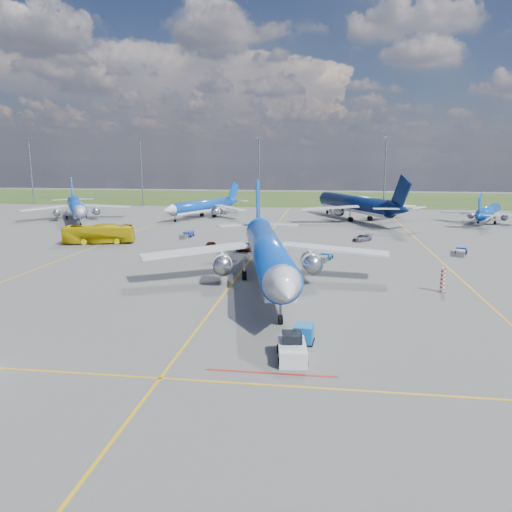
# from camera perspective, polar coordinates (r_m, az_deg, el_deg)

# --- Properties ---
(ground) EXTENTS (400.00, 400.00, 0.00)m
(ground) POSITION_cam_1_polar(r_m,az_deg,el_deg) (56.57, -4.39, -5.28)
(ground) COLOR #545452
(ground) RESTS_ON ground
(grass_strip) EXTENTS (400.00, 80.00, 0.01)m
(grass_strip) POSITION_cam_1_polar(r_m,az_deg,el_deg) (203.95, 4.67, 6.61)
(grass_strip) COLOR #2D4719
(grass_strip) RESTS_ON ground
(taxiway_lines) EXTENTS (60.25, 160.00, 0.02)m
(taxiway_lines) POSITION_cam_1_polar(r_m,az_deg,el_deg) (83.06, -0.21, 0.07)
(taxiway_lines) COLOR gold
(taxiway_lines) RESTS_ON ground
(floodlight_masts) EXTENTS (202.20, 0.50, 22.70)m
(floodlight_masts) POSITION_cam_1_polar(r_m,az_deg,el_deg) (163.03, 7.46, 9.85)
(floodlight_masts) COLOR slate
(floodlight_masts) RESTS_ON ground
(warning_post) EXTENTS (0.50, 0.50, 3.00)m
(warning_post) POSITION_cam_1_polar(r_m,az_deg,el_deg) (64.27, 20.56, -2.59)
(warning_post) COLOR red
(warning_post) RESTS_ON ground
(bg_jet_nw) EXTENTS (45.60, 48.85, 10.24)m
(bg_jet_nw) POSITION_cam_1_polar(r_m,az_deg,el_deg) (138.32, -19.75, 3.86)
(bg_jet_nw) COLOR #0D46B9
(bg_jet_nw) RESTS_ON ground
(bg_jet_nnw) EXTENTS (37.88, 42.07, 9.01)m
(bg_jet_nnw) POSITION_cam_1_polar(r_m,az_deg,el_deg) (137.11, -6.09, 4.39)
(bg_jet_nnw) COLOR #0D46B9
(bg_jet_nnw) RESTS_ON ground
(bg_jet_n) EXTENTS (52.36, 57.18, 12.11)m
(bg_jet_n) POSITION_cam_1_polar(r_m,az_deg,el_deg) (133.96, 11.15, 4.08)
(bg_jet_n) COLOR #071641
(bg_jet_n) RESTS_ON ground
(bg_jet_ne) EXTENTS (34.51, 38.04, 8.10)m
(bg_jet_ne) POSITION_cam_1_polar(r_m,az_deg,el_deg) (138.12, 24.95, 3.46)
(bg_jet_ne) COLOR #0D46B9
(bg_jet_ne) RESTS_ON ground
(main_airliner) EXTENTS (43.85, 52.52, 12.17)m
(main_airliner) POSITION_cam_1_polar(r_m,az_deg,el_deg) (64.03, 1.33, -3.30)
(main_airliner) COLOR #0D46B9
(main_airliner) RESTS_ON ground
(pushback_tug) EXTENTS (2.72, 6.01, 2.00)m
(pushback_tug) POSITION_cam_1_polar(r_m,az_deg,el_deg) (40.99, 4.13, -10.58)
(pushback_tug) COLOR silver
(pushback_tug) RESTS_ON ground
(uld_container) EXTENTS (1.76, 2.13, 1.60)m
(uld_container) POSITION_cam_1_polar(r_m,az_deg,el_deg) (44.55, 5.48, -8.80)
(uld_container) COLOR blue
(uld_container) RESTS_ON ground
(apron_bus) EXTENTS (13.46, 6.36, 3.65)m
(apron_bus) POSITION_cam_1_polar(r_m,az_deg,el_deg) (98.98, -17.53, 2.41)
(apron_bus) COLOR gold
(apron_bus) RESTS_ON ground
(service_car_a) EXTENTS (1.83, 4.23, 1.42)m
(service_car_a) POSITION_cam_1_polar(r_m,az_deg,el_deg) (88.45, -5.27, 1.16)
(service_car_a) COLOR #999999
(service_car_a) RESTS_ON ground
(service_car_b) EXTENTS (5.26, 3.02, 1.38)m
(service_car_b) POSITION_cam_1_polar(r_m,az_deg,el_deg) (86.59, -0.71, 0.98)
(service_car_b) COLOR #999999
(service_car_b) RESTS_ON ground
(service_car_c) EXTENTS (4.39, 4.38, 1.28)m
(service_car_c) POSITION_cam_1_polar(r_m,az_deg,el_deg) (99.49, 12.03, 2.03)
(service_car_c) COLOR #999999
(service_car_c) RESTS_ON ground
(baggage_tug_w) EXTENTS (2.42, 5.13, 1.11)m
(baggage_tug_w) POSITION_cam_1_polar(r_m,az_deg,el_deg) (80.08, 7.93, -0.09)
(baggage_tug_w) COLOR #19639B
(baggage_tug_w) RESTS_ON ground
(baggage_tug_c) EXTENTS (1.88, 5.00, 1.10)m
(baggage_tug_c) POSITION_cam_1_polar(r_m,az_deg,el_deg) (102.73, -7.89, 2.38)
(baggage_tug_c) COLOR navy
(baggage_tug_c) RESTS_ON ground
(baggage_tug_e) EXTENTS (2.96, 5.59, 1.21)m
(baggage_tug_e) POSITION_cam_1_polar(r_m,az_deg,el_deg) (90.88, 22.39, 0.54)
(baggage_tug_e) COLOR navy
(baggage_tug_e) RESTS_ON ground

